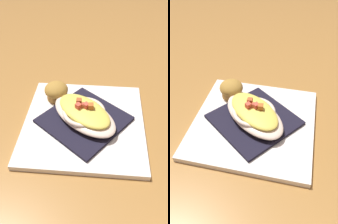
# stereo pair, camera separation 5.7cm
# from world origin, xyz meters

# --- Properties ---
(ground_plane) EXTENTS (2.60, 2.60, 0.00)m
(ground_plane) POSITION_xyz_m (0.00, 0.00, 0.00)
(ground_plane) COLOR olive
(square_plate) EXTENTS (0.35, 0.35, 0.01)m
(square_plate) POSITION_xyz_m (0.00, 0.00, 0.01)
(square_plate) COLOR white
(square_plate) RESTS_ON ground_plane
(folded_napkin) EXTENTS (0.24, 0.24, 0.01)m
(folded_napkin) POSITION_xyz_m (0.00, 0.00, 0.02)
(folded_napkin) COLOR black
(folded_napkin) RESTS_ON square_plate
(gratin_dish) EXTENTS (0.18, 0.21, 0.05)m
(gratin_dish) POSITION_xyz_m (0.00, 0.00, 0.04)
(gratin_dish) COLOR beige
(gratin_dish) RESTS_ON folded_napkin
(muffin) EXTENTS (0.06, 0.06, 0.05)m
(muffin) POSITION_xyz_m (0.06, 0.10, 0.04)
(muffin) COLOR #A87432
(muffin) RESTS_ON square_plate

